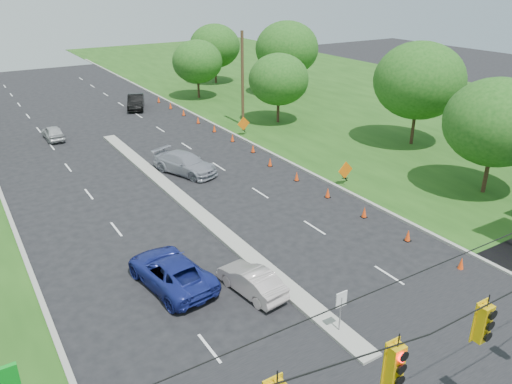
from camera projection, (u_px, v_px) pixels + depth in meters
grass_right at (488, 136)px, 46.20m from camera, size 40.00×160.00×0.06m
curb_right at (248, 143)px, 44.33m from camera, size 0.25×110.00×0.16m
median at (187, 204)px, 32.43m from camera, size 1.00×34.00×0.18m
median_sign at (341, 304)px, 20.18m from camera, size 0.55×0.06×2.05m
utility_pole_far_right at (243, 80)px, 47.58m from camera, size 0.28×0.28×9.00m
cone_1 at (461, 264)px, 25.11m from camera, size 0.32×0.32×0.70m
cone_2 at (408, 235)px, 27.84m from camera, size 0.32×0.32×0.70m
cone_3 at (364, 212)px, 30.56m from camera, size 0.32×0.32×0.70m
cone_4 at (328, 193)px, 33.28m from camera, size 0.32×0.32×0.70m
cone_5 at (297, 176)px, 36.00m from camera, size 0.32×0.32×0.70m
cone_6 at (270, 162)px, 38.72m from camera, size 0.32×0.32×0.70m
cone_7 at (253, 148)px, 41.73m from camera, size 0.32×0.32×0.70m
cone_8 at (232, 138)px, 44.45m from camera, size 0.32×0.32×0.70m
cone_9 at (214, 128)px, 47.18m from camera, size 0.32×0.32×0.70m
cone_10 at (198, 120)px, 49.90m from camera, size 0.32×0.32×0.70m
cone_11 at (184, 112)px, 52.62m from camera, size 0.32×0.32×0.70m
cone_12 at (170, 106)px, 55.34m from camera, size 0.32×0.32×0.70m
cone_13 at (159, 100)px, 58.06m from camera, size 0.32×0.32×0.70m
work_sign_1 at (345, 171)px, 34.90m from camera, size 1.27×0.58×1.37m
work_sign_2 at (244, 124)px, 45.78m from camera, size 1.27×0.58×1.37m
tree_7 at (497, 122)px, 32.18m from camera, size 6.72×6.72×7.84m
tree_8 at (419, 81)px, 41.64m from camera, size 7.56×7.56×8.82m
tree_9 at (279, 79)px, 48.56m from camera, size 5.88×5.88×6.86m
tree_10 at (287, 48)px, 59.72m from camera, size 7.56×7.56×8.82m
tree_11 at (215, 46)px, 66.58m from camera, size 6.72×6.72×7.84m
tree_12 at (197, 62)px, 58.48m from camera, size 5.88×5.88×6.86m
white_sedan at (252, 281)px, 23.20m from camera, size 1.86×3.99×1.27m
blue_pickup at (171, 271)px, 23.73m from camera, size 3.14×5.65×1.50m
silver_car_far at (185, 163)px, 37.23m from camera, size 4.01×5.75×1.55m
silver_car_oncoming at (53, 133)px, 44.90m from camera, size 1.53×3.77×1.28m
dark_car_receding at (136, 102)px, 55.14m from camera, size 3.29×5.04×1.57m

